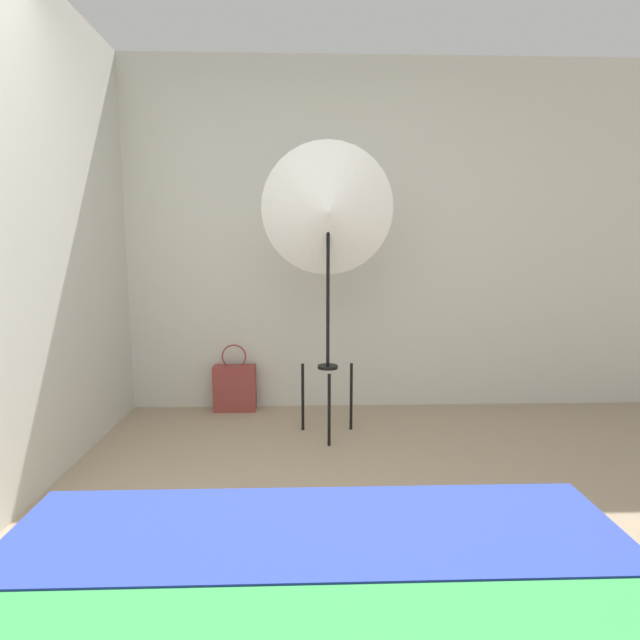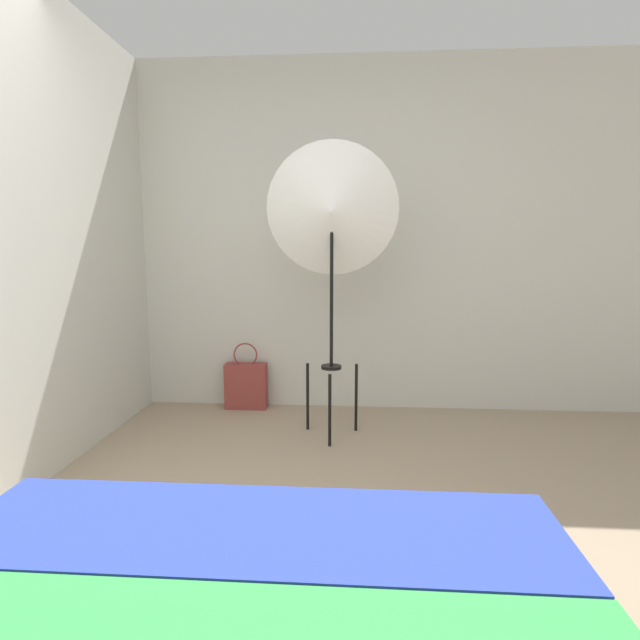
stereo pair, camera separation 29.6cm
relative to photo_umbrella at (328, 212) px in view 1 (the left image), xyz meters
The scene contains 4 objects.
wall_back 0.70m from the photo_umbrella, 110.53° to the left, with size 8.00×0.05×2.60m.
wall_side_left 1.69m from the photo_umbrella, 152.87° to the right, with size 0.05×8.00×2.60m.
photo_umbrella is the anchor object (origin of this frame).
tote_bag 1.53m from the photo_umbrella, 142.40° to the left, with size 0.32×0.13×0.51m.
Camera 1 is at (0.09, -1.39, 1.22)m, focal length 28.00 mm.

